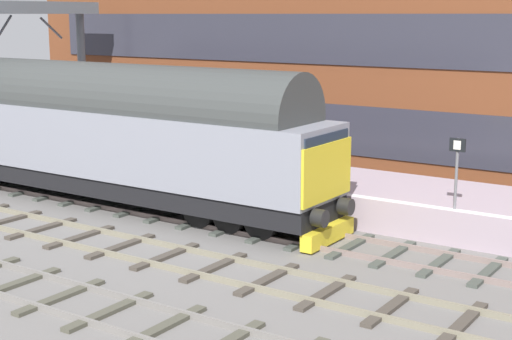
# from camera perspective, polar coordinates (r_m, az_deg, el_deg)

# --- Properties ---
(ground_plane) EXTENTS (140.00, 140.00, 0.00)m
(ground_plane) POSITION_cam_1_polar(r_m,az_deg,el_deg) (23.25, -2.66, -4.01)
(ground_plane) COLOR slate
(ground_plane) RESTS_ON ground
(track_main) EXTENTS (2.50, 60.00, 0.15)m
(track_main) POSITION_cam_1_polar(r_m,az_deg,el_deg) (23.24, -2.66, -3.88)
(track_main) COLOR gray
(track_main) RESTS_ON ground
(track_adjacent_west) EXTENTS (2.50, 60.00, 0.15)m
(track_adjacent_west) POSITION_cam_1_polar(r_m,az_deg,el_deg) (20.68, -8.39, -5.95)
(track_adjacent_west) COLOR gray
(track_adjacent_west) RESTS_ON ground
(track_adjacent_far_west) EXTENTS (2.50, 60.00, 0.15)m
(track_adjacent_far_west) POSITION_cam_1_polar(r_m,az_deg,el_deg) (18.36, -15.89, -8.55)
(track_adjacent_far_west) COLOR slate
(track_adjacent_far_west) RESTS_ON ground
(station_platform) EXTENTS (4.00, 44.00, 1.01)m
(station_platform) POSITION_cam_1_polar(r_m,az_deg,el_deg) (26.02, 2.04, -1.19)
(station_platform) COLOR #A795A2
(station_platform) RESTS_ON ground
(diesel_locomotive) EXTENTS (2.74, 18.76, 4.68)m
(diesel_locomotive) POSITION_cam_1_polar(r_m,az_deg,el_deg) (26.37, -12.48, 3.10)
(diesel_locomotive) COLOR black
(diesel_locomotive) RESTS_ON ground
(platform_number_sign) EXTENTS (0.10, 0.44, 1.95)m
(platform_number_sign) POSITION_cam_1_polar(r_m,az_deg,el_deg) (21.32, 14.68, 0.55)
(platform_number_sign) COLOR slate
(platform_number_sign) RESTS_ON station_platform
(waiting_passenger) EXTENTS (0.44, 0.48, 1.64)m
(waiting_passenger) POSITION_cam_1_polar(r_m,az_deg,el_deg) (27.98, -8.27, 2.70)
(waiting_passenger) COLOR #373038
(waiting_passenger) RESTS_ON station_platform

